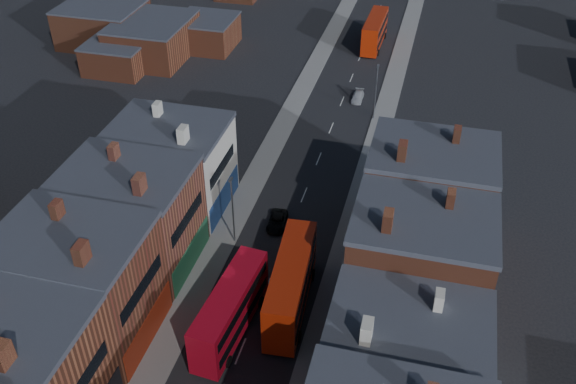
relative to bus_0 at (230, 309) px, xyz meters
The scene contains 10 objects.
pavement_west 32.43m from the bus_0, 98.90° to the left, with size 3.00×200.00×0.12m, color gray.
pavement_east 33.03m from the bus_0, 75.94° to the left, with size 3.00×200.00×0.12m, color gray.
lamp_post_2 12.65m from the bus_0, 107.23° to the left, with size 0.25×0.70×8.12m.
lamp_post_3 42.51m from the bus_0, 80.92° to the left, with size 0.25×0.70×8.12m.
bus_0 is the anchor object (origin of this frame).
bus_1 6.14m from the bus_0, 43.76° to the left, with size 3.88×12.81×5.45m.
bus_2 67.20m from the bus_0, 87.44° to the left, with size 3.14×11.75×5.05m.
car_2 15.80m from the bus_0, 90.20° to the left, with size 1.92×4.17×1.16m, color black.
car_3 47.12m from the bus_0, 85.60° to the left, with size 1.52×3.75×1.09m, color silver.
ped_3 10.09m from the bus_0, 25.65° to the right, with size 0.89×0.40×1.52m, color #615953.
Camera 1 is at (13.41, -19.02, 44.21)m, focal length 40.00 mm.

